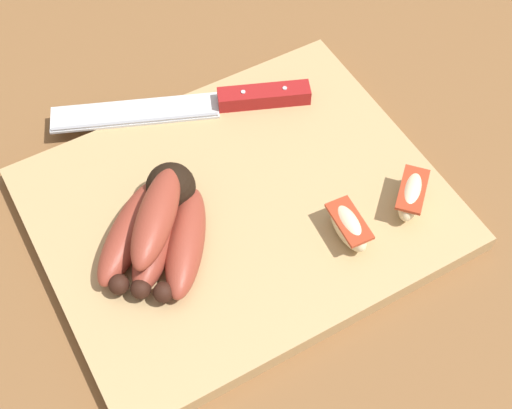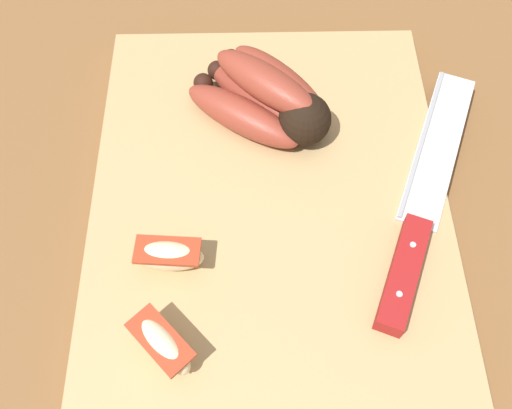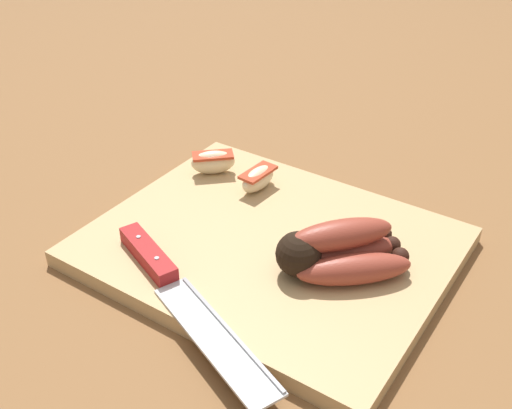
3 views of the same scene
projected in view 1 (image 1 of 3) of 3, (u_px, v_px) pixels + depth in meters
ground_plane at (240, 231)px, 0.72m from camera, size 6.00×6.00×0.00m
cutting_board at (240, 209)px, 0.72m from camera, size 0.39×0.31×0.02m
banana_bunch at (159, 226)px, 0.67m from camera, size 0.15×0.15×0.06m
chefs_knife at (220, 102)px, 0.78m from camera, size 0.27×0.13×0.02m
apple_wedge_near at (411, 195)px, 0.70m from camera, size 0.06×0.06×0.03m
apple_wedge_middle at (348, 226)px, 0.68m from camera, size 0.03×0.06×0.03m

